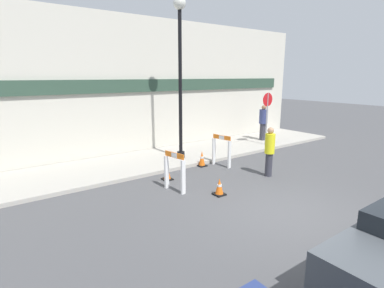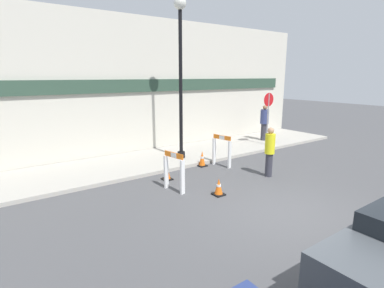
% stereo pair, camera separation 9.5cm
% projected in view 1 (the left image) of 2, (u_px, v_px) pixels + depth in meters
% --- Properties ---
extents(ground_plane, '(60.00, 60.00, 0.00)m').
position_uv_depth(ground_plane, '(292.00, 217.00, 6.91)').
color(ground_plane, '#4C4C4F').
extents(sidewalk_slab, '(18.00, 2.91, 0.12)m').
position_uv_depth(sidewalk_slab, '(162.00, 158.00, 11.60)').
color(sidewalk_slab, '#ADA89E').
rests_on(sidewalk_slab, ground_plane).
extents(storefront_facade, '(18.00, 0.22, 5.50)m').
position_uv_depth(storefront_facade, '(141.00, 87.00, 12.21)').
color(storefront_facade, beige).
rests_on(storefront_facade, ground_plane).
extents(streetlamp_post, '(0.44, 0.44, 5.73)m').
position_uv_depth(streetlamp_post, '(180.00, 59.00, 10.69)').
color(streetlamp_post, black).
rests_on(streetlamp_post, sidewalk_slab).
extents(stop_sign, '(0.60, 0.06, 2.34)m').
position_uv_depth(stop_sign, '(267.00, 110.00, 13.40)').
color(stop_sign, gray).
rests_on(stop_sign, sidewalk_slab).
extents(barricade_0, '(0.28, 0.77, 1.14)m').
position_uv_depth(barricade_0, '(221.00, 150.00, 10.70)').
color(barricade_0, white).
rests_on(barricade_0, ground_plane).
extents(barricade_1, '(0.27, 0.74, 1.13)m').
position_uv_depth(barricade_1, '(175.00, 171.00, 8.36)').
color(barricade_1, white).
rests_on(barricade_1, ground_plane).
extents(traffic_cone_0, '(0.30, 0.30, 0.57)m').
position_uv_depth(traffic_cone_0, '(202.00, 159.00, 10.76)').
color(traffic_cone_0, black).
rests_on(traffic_cone_0, ground_plane).
extents(traffic_cone_1, '(0.30, 0.30, 0.46)m').
position_uv_depth(traffic_cone_1, '(167.00, 173.00, 9.35)').
color(traffic_cone_1, black).
rests_on(traffic_cone_1, ground_plane).
extents(traffic_cone_2, '(0.30, 0.30, 0.47)m').
position_uv_depth(traffic_cone_2, '(219.00, 187.00, 8.16)').
color(traffic_cone_2, black).
rests_on(traffic_cone_2, ground_plane).
extents(person_worker, '(0.43, 0.43, 1.61)m').
position_uv_depth(person_worker, '(270.00, 150.00, 9.57)').
color(person_worker, '#33333D').
rests_on(person_worker, ground_plane).
extents(person_pedestrian, '(0.54, 0.54, 1.70)m').
position_uv_depth(person_pedestrian, '(263.00, 122.00, 14.48)').
color(person_pedestrian, '#33333D').
rests_on(person_pedestrian, sidewalk_slab).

